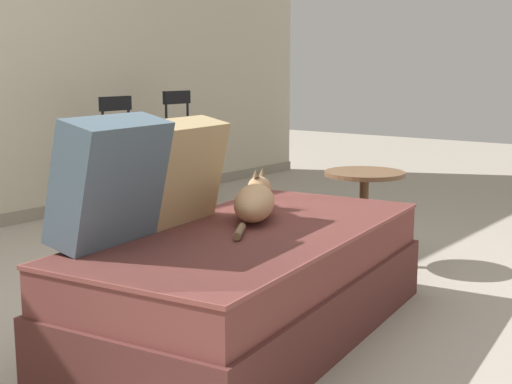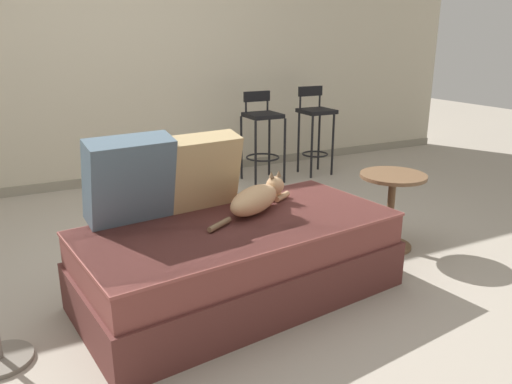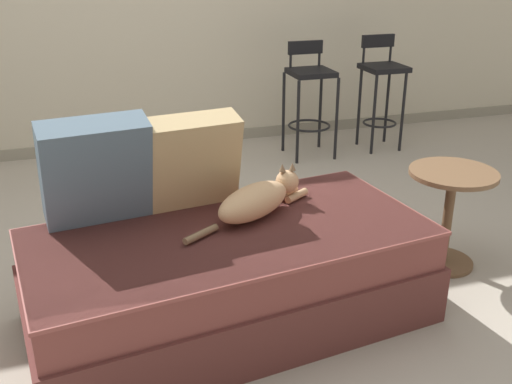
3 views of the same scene
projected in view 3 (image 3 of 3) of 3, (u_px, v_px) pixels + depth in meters
ground_plane at (211, 276)px, 3.06m from camera, size 16.00×16.00×0.00m
wall_baseboard_trim at (149, 142)px, 4.98m from camera, size 8.00×0.02×0.09m
couch at (230, 275)px, 2.63m from camera, size 1.82×1.06×0.45m
throw_pillow_corner at (96, 171)px, 2.53m from camera, size 0.48×0.32×0.47m
throw_pillow_middle at (193, 160)px, 2.71m from camera, size 0.44×0.29×0.44m
cat at (258, 199)px, 2.66m from camera, size 0.67×0.42×0.19m
bar_stool_near_window at (310, 90)px, 4.64m from camera, size 0.34×0.34×0.88m
bar_stool_by_doorway at (382, 82)px, 4.80m from camera, size 0.32×0.32×0.90m
side_table at (449, 204)px, 3.05m from camera, size 0.44×0.44×0.53m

